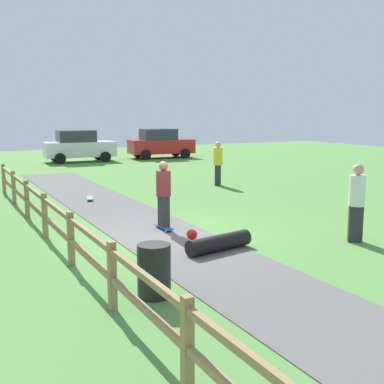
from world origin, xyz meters
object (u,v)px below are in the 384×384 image
trash_bin (154,271)px  skater_fallen (217,242)px  bystander_white (357,199)px  bystander_yellow (218,161)px  parked_car_red (161,143)px  skater_riding (164,192)px  parked_car_white (79,146)px  skateboard_loose (90,198)px

trash_bin → skater_fallen: bearing=39.5°
bystander_white → bystander_yellow: (1.73, 9.40, -0.02)m
bystander_yellow → parked_car_red: parked_car_red is taller
bystander_white → trash_bin: bearing=-169.0°
skater_riding → bystander_yellow: 8.17m
parked_car_white → bystander_yellow: bearing=-78.4°
trash_bin → skater_fallen: size_ratio=0.53×
skater_riding → bystander_yellow: bystander_yellow is taller
skater_fallen → bystander_yellow: 9.97m
trash_bin → skater_riding: skater_riding is taller
skater_fallen → parked_car_red: bearing=69.3°
trash_bin → bystander_white: bystander_white is taller
skater_fallen → parked_car_white: size_ratio=0.40×
trash_bin → skateboard_loose: size_ratio=1.09×
skater_fallen → trash_bin: bearing=-140.5°
skater_riding → skater_fallen: bearing=-84.0°
skater_riding → bystander_yellow: size_ratio=0.97×
parked_car_white → parked_car_red: 5.43m
skater_fallen → skateboard_loose: skater_fallen is taller
skater_fallen → bystander_white: (3.30, -0.83, 0.83)m
skater_fallen → bystander_yellow: size_ratio=0.93×
bystander_white → bystander_yellow: size_ratio=1.01×
skater_riding → bystander_white: bearing=-41.7°
skater_fallen → skateboard_loose: bearing=95.5°
bystander_yellow → skater_fallen: bearing=-120.4°
skater_riding → skater_fallen: 2.48m
bystander_yellow → trash_bin: bearing=-125.1°
skater_riding → parked_car_white: size_ratio=0.42×
skater_fallen → parked_car_white: (2.49, 20.99, 0.76)m
trash_bin → skater_riding: (2.09, 4.25, 0.56)m
skater_riding → skateboard_loose: size_ratio=2.16×
bystander_white → skateboard_loose: bearing=115.7°
skater_fallen → bystander_white: size_ratio=0.92×
skateboard_loose → bystander_white: size_ratio=0.44×
skater_riding → skateboard_loose: skater_riding is taller
skateboard_loose → skater_riding: bearing=-84.8°
trash_bin → bystander_yellow: size_ratio=0.49×
trash_bin → parked_car_white: parked_car_white is taller
bystander_yellow → skateboard_loose: bearing=-169.8°
skater_riding → bystander_white: bystander_white is taller
skater_riding → bystander_yellow: (5.27, 6.24, 0.00)m
skater_fallen → bystander_yellow: bystander_yellow is taller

